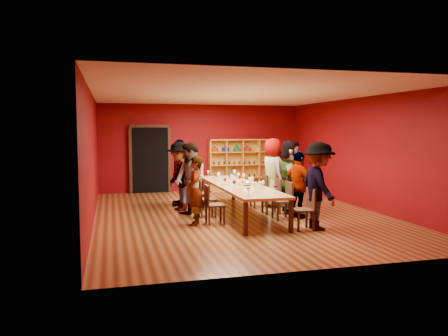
{
  "coord_description": "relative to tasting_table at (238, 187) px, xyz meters",
  "views": [
    {
      "loc": [
        -3.09,
        -10.41,
        2.12
      ],
      "look_at": [
        -0.29,
        0.33,
        1.15
      ],
      "focal_mm": 35.0,
      "sensor_mm": 36.0,
      "label": 1
    }
  ],
  "objects": [
    {
      "name": "room_shell",
      "position": [
        0.0,
        0.0,
        0.8
      ],
      "size": [
        7.1,
        9.1,
        3.04
      ],
      "color": "#593017",
      "rests_on": "ground"
    },
    {
      "name": "tasting_table",
      "position": [
        0.0,
        0.0,
        0.0
      ],
      "size": [
        1.1,
        4.5,
        0.75
      ],
      "color": "tan",
      "rests_on": "ground"
    },
    {
      "name": "doorway",
      "position": [
        -1.8,
        4.43,
        0.42
      ],
      "size": [
        1.4,
        0.17,
        2.3
      ],
      "color": "black",
      "rests_on": "ground"
    },
    {
      "name": "shelving_unit",
      "position": [
        1.4,
        4.32,
        0.28
      ],
      "size": [
        2.4,
        0.4,
        1.8
      ],
      "color": "gold",
      "rests_on": "ground"
    },
    {
      "name": "chair_person_left_1",
      "position": [
        -0.91,
        -0.94,
        -0.2
      ],
      "size": [
        0.42,
        0.42,
        0.89
      ],
      "color": "black",
      "rests_on": "ground"
    },
    {
      "name": "person_left_1",
      "position": [
        -1.29,
        -0.94,
        0.07
      ],
      "size": [
        0.55,
        0.65,
        1.54
      ],
      "primitive_type": "imported",
      "rotation": [
        0.0,
        0.0,
        -1.85
      ],
      "color": "#D58F94",
      "rests_on": "ground"
    },
    {
      "name": "chair_person_left_2",
      "position": [
        -0.91,
        -0.09,
        -0.2
      ],
      "size": [
        0.42,
        0.42,
        0.89
      ],
      "color": "black",
      "rests_on": "ground"
    },
    {
      "name": "person_left_2",
      "position": [
        -1.24,
        -0.09,
        0.22
      ],
      "size": [
        0.79,
        1.01,
        1.83
      ],
      "primitive_type": "imported",
      "rotation": [
        0.0,
        0.0,
        -1.18
      ],
      "color": "#C9878B",
      "rests_on": "ground"
    },
    {
      "name": "chair_person_left_3",
      "position": [
        -0.91,
        0.91,
        -0.2
      ],
      "size": [
        0.42,
        0.42,
        0.89
      ],
      "color": "black",
      "rests_on": "ground"
    },
    {
      "name": "person_left_3",
      "position": [
        -1.34,
        0.91,
        0.21
      ],
      "size": [
        0.72,
        1.25,
        1.82
      ],
      "primitive_type": "imported",
      "rotation": [
        0.0,
        0.0,
        -1.36
      ],
      "color": "#5C7ABE",
      "rests_on": "ground"
    },
    {
      "name": "chair_person_left_4",
      "position": [
        -0.91,
        1.68,
        -0.2
      ],
      "size": [
        0.42,
        0.42,
        0.89
      ],
      "color": "black",
      "rests_on": "ground"
    },
    {
      "name": "person_left_4",
      "position": [
        -1.22,
        1.68,
        0.23
      ],
      "size": [
        0.63,
        1.14,
        1.86
      ],
      "primitive_type": "imported",
      "rotation": [
        0.0,
        0.0,
        -1.7
      ],
      "color": "#5F84C3",
      "rests_on": "ground"
    },
    {
      "name": "chair_person_right_0",
      "position": [
        0.91,
        -2.0,
        -0.2
      ],
      "size": [
        0.42,
        0.42,
        0.89
      ],
      "color": "black",
      "rests_on": "ground"
    },
    {
      "name": "person_right_0",
      "position": [
        1.19,
        -2.0,
        0.24
      ],
      "size": [
        0.53,
        1.22,
        1.87
      ],
      "primitive_type": "imported",
      "rotation": [
        0.0,
        0.0,
        1.54
      ],
      "color": "#5D79BF",
      "rests_on": "ground"
    },
    {
      "name": "chair_person_right_1",
      "position": [
        0.91,
        -0.84,
        -0.2
      ],
      "size": [
        0.42,
        0.42,
        0.89
      ],
      "color": "black",
      "rests_on": "ground"
    },
    {
      "name": "person_right_1",
      "position": [
        1.26,
        -0.84,
        0.1
      ],
      "size": [
        0.73,
        1.03,
        1.6
      ],
      "primitive_type": "imported",
      "rotation": [
        0.0,
        0.0,
        1.93
      ],
      "color": "#121933",
      "rests_on": "ground"
    },
    {
      "name": "chair_person_right_2",
      "position": [
        0.91,
        -0.12,
        -0.2
      ],
      "size": [
        0.42,
        0.42,
        0.89
      ],
      "color": "black",
      "rests_on": "ground"
    },
    {
      "name": "person_right_2",
      "position": [
        1.34,
        -0.12,
        0.23
      ],
      "size": [
        0.97,
        1.8,
        1.86
      ],
      "primitive_type": "imported",
      "rotation": [
        0.0,
        0.0,
        1.28
      ],
      "color": "#5174A7",
      "rests_on": "ground"
    },
    {
      "name": "chair_person_right_3",
      "position": [
        0.91,
        0.85,
        -0.2
      ],
      "size": [
        0.42,
        0.42,
        0.89
      ],
      "color": "black",
      "rests_on": "ground"
    },
    {
      "name": "person_right_3",
      "position": [
        1.24,
        0.85,
        0.25
      ],
      "size": [
        0.58,
        0.97,
        1.89
      ],
      "primitive_type": "imported",
      "rotation": [
        0.0,
        0.0,
        1.66
      ],
      "color": "#567BB2",
      "rests_on": "ground"
    },
    {
      "name": "wine_glass_0",
      "position": [
        0.31,
        1.79,
        0.19
      ],
      "size": [
        0.08,
        0.08,
        0.19
      ],
      "color": "white",
      "rests_on": "tasting_table"
    },
    {
      "name": "wine_glass_1",
      "position": [
        0.3,
        1.02,
        0.19
      ],
      "size": [
        0.08,
        0.08,
        0.2
      ],
      "color": "white",
      "rests_on": "tasting_table"
    },
    {
      "name": "wine_glass_2",
      "position": [
        0.04,
        -1.2,
        0.21
      ],
      "size": [
        0.09,
        0.09,
        0.21
      ],
      "color": "white",
      "rests_on": "tasting_table"
    },
    {
      "name": "wine_glass_3",
      "position": [
        0.01,
        -0.51,
        0.19
      ],
      "size": [
        0.07,
        0.07,
        0.19
      ],
      "color": "white",
      "rests_on": "tasting_table"
    },
    {
      "name": "wine_glass_4",
      "position": [
        -0.17,
        1.38,
        0.19
      ],
      "size": [
        0.08,
        0.08,
        0.2
      ],
      "color": "white",
      "rests_on": "tasting_table"
    },
    {
      "name": "wine_glass_5",
      "position": [
        0.11,
        0.25,
        0.21
      ],
      "size": [
        0.09,
        0.09,
        0.21
      ],
      "color": "white",
      "rests_on": "tasting_table"
    },
    {
      "name": "wine_glass_6",
      "position": [
        0.32,
        -0.92,
        0.2
      ],
      "size": [
        0.08,
        0.08,
        0.2
      ],
      "color": "white",
      "rests_on": "tasting_table"
    },
    {
      "name": "wine_glass_7",
      "position": [
        -0.33,
        -0.78,
        0.21
      ],
      "size": [
        0.09,
        0.09,
        0.22
      ],
      "color": "white",
      "rests_on": "tasting_table"
    },
    {
      "name": "wine_glass_8",
      "position": [
        0.27,
        -0.84,
        0.18
      ],
      "size": [
        0.07,
        0.07,
        0.18
      ],
      "color": "white",
      "rests_on": "tasting_table"
    },
    {
      "name": "wine_glass_9",
      "position": [
        0.34,
        -1.65,
        0.19
      ],
      "size": [
        0.08,
        0.08,
        0.2
      ],
      "color": "white",
      "rests_on": "tasting_table"
    },
    {
      "name": "wine_glass_10",
      "position": [
        -0.31,
        -1.76,
        0.2
      ],
      "size": [
        0.08,
        0.08,
        0.2
      ],
      "color": "white",
      "rests_on": "tasting_table"
    },
    {
      "name": "wine_glass_11",
      "position": [
        -0.28,
        -1.04,
        0.19
      ],
      "size": [
        0.08,
        0.08,
        0.19
      ],
      "color": "white",
      "rests_on": "tasting_table"
    },
    {
      "name": "wine_glass_12",
      "position": [
        -0.36,
        -0.05,
        0.19
      ],
      "size": [
        0.08,
        0.08,
        0.19
      ],
      "color": "white",
      "rests_on": "tasting_table"
    },
    {
      "name": "wine_glass_13",
      "position": [
        0.28,
        -0.05,
        0.19
      ],
      "size": [
        0.08,
        0.08,
        0.19
      ],
      "color": "white",
      "rests_on": "tasting_table"
    },
    {
      "name": "wine_glass_14",
      "position": [
        0.38,
        1.67,
        0.21
      ],
      "size": [
        0.09,
        0.09,
        0.22
      ],
      "color": "white",
      "rests_on": "tasting_table"
    },
    {
      "name": "wine_glass_15",
      "position": [
        0.36,
        0.73,
        0.2
      ],
      "size": [
        0.08,
        0.08,
        0.2
      ],
      "color": "white",
      "rests_on": "tasting_table"
    },
    {
      "name": "wine_glass_16",
      "position": [
        -0.35,
        1.94,
        0.19
      ],
      "size": [
        0.08,
        0.08,
        0.19
      ],
      "color": "white",
      "rests_on": "tasting_table"
    },
    {
      "name": "wine_glass_17",
      "position": [
        -0.33,
        0.75,
        0.2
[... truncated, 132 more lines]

